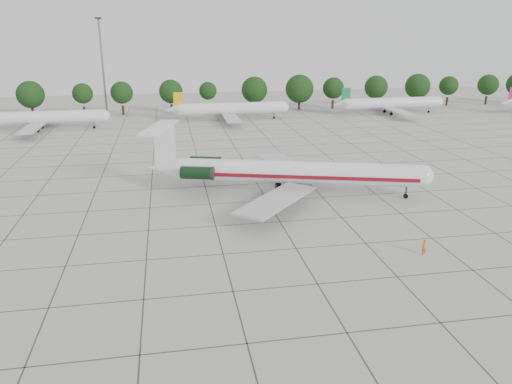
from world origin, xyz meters
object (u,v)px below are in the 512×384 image
at_px(bg_airliner_d, 391,103).
at_px(floodlight_mast, 102,60).
at_px(ground_crew, 424,247).
at_px(bg_airliner_b, 42,118).
at_px(main_airliner, 281,172).
at_px(bg_airliner_c, 231,109).

distance_m(bg_airliner_d, floodlight_mast, 81.01).
height_order(ground_crew, bg_airliner_b, bg_airliner_b).
distance_m(ground_crew, bg_airliner_d, 92.10).
bearing_deg(main_airliner, bg_airliner_b, 144.88).
height_order(ground_crew, bg_airliner_c, bg_airliner_c).
xyz_separation_m(bg_airliner_d, floodlight_mast, (-78.01, 18.65, 11.37)).
xyz_separation_m(bg_airliner_b, bg_airliner_d, (89.70, 7.35, 0.00)).
height_order(main_airliner, ground_crew, main_airliner).
bearing_deg(ground_crew, bg_airliner_c, -109.65).
bearing_deg(bg_airliner_d, bg_airliner_b, -175.32).
bearing_deg(bg_airliner_c, ground_crew, -83.33).
bearing_deg(main_airliner, floodlight_mast, 128.09).
distance_m(bg_airliner_b, floodlight_mast, 30.69).
xyz_separation_m(bg_airliner_c, bg_airliner_d, (44.86, 1.80, 0.00)).
relative_size(ground_crew, bg_airliner_d, 0.06).
height_order(main_airliner, floodlight_mast, floodlight_mast).
distance_m(ground_crew, bg_airliner_b, 95.04).
bearing_deg(bg_airliner_b, ground_crew, -54.93).
distance_m(main_airliner, floodlight_mast, 88.42).
distance_m(main_airliner, bg_airliner_b, 70.96).
height_order(ground_crew, floodlight_mast, floodlight_mast).
bearing_deg(bg_airliner_c, main_airliner, -90.58).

